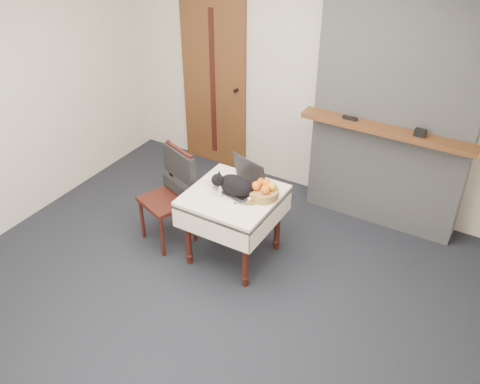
{
  "coord_description": "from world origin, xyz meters",
  "views": [
    {
      "loc": [
        1.97,
        -2.83,
        3.3
      ],
      "look_at": [
        0.03,
        0.48,
        0.78
      ],
      "focal_mm": 40.0,
      "sensor_mm": 36.0,
      "label": 1
    }
  ],
  "objects_px": {
    "side_table": "(233,204)",
    "cream_jar": "(208,182)",
    "chair": "(174,183)",
    "cat": "(236,186)",
    "laptop": "(242,182)",
    "door": "(214,84)",
    "fruit_basket": "(264,191)",
    "pill_bottle": "(249,201)"
  },
  "relations": [
    {
      "from": "chair",
      "to": "cat",
      "type": "bearing_deg",
      "value": 20.83
    },
    {
      "from": "laptop",
      "to": "pill_bottle",
      "type": "distance_m",
      "value": 0.26
    },
    {
      "from": "cream_jar",
      "to": "chair",
      "type": "bearing_deg",
      "value": -176.75
    },
    {
      "from": "cream_jar",
      "to": "chair",
      "type": "height_order",
      "value": "chair"
    },
    {
      "from": "fruit_basket",
      "to": "side_table",
      "type": "bearing_deg",
      "value": -158.87
    },
    {
      "from": "door",
      "to": "fruit_basket",
      "type": "xyz_separation_m",
      "value": [
        1.38,
        -1.35,
        -0.24
      ]
    },
    {
      "from": "cat",
      "to": "fruit_basket",
      "type": "bearing_deg",
      "value": 1.03
    },
    {
      "from": "side_table",
      "to": "cat",
      "type": "distance_m",
      "value": 0.21
    },
    {
      "from": "laptop",
      "to": "cream_jar",
      "type": "height_order",
      "value": "laptop"
    },
    {
      "from": "side_table",
      "to": "laptop",
      "type": "bearing_deg",
      "value": 75.15
    },
    {
      "from": "laptop",
      "to": "fruit_basket",
      "type": "height_order",
      "value": "laptop"
    },
    {
      "from": "laptop",
      "to": "chair",
      "type": "xyz_separation_m",
      "value": [
        -0.68,
        -0.12,
        -0.16
      ]
    },
    {
      "from": "side_table",
      "to": "chair",
      "type": "bearing_deg",
      "value": -178.93
    },
    {
      "from": "cat",
      "to": "fruit_basket",
      "type": "xyz_separation_m",
      "value": [
        0.22,
        0.1,
        -0.03
      ]
    },
    {
      "from": "cream_jar",
      "to": "door",
      "type": "bearing_deg",
      "value": 120.86
    },
    {
      "from": "cream_jar",
      "to": "chair",
      "type": "distance_m",
      "value": 0.4
    },
    {
      "from": "cat",
      "to": "cream_jar",
      "type": "bearing_deg",
      "value": 153.62
    },
    {
      "from": "laptop",
      "to": "door",
      "type": "bearing_deg",
      "value": 146.4
    },
    {
      "from": "laptop",
      "to": "cat",
      "type": "xyz_separation_m",
      "value": [
        0.0,
        -0.11,
        0.03
      ]
    },
    {
      "from": "door",
      "to": "cream_jar",
      "type": "height_order",
      "value": "door"
    },
    {
      "from": "side_table",
      "to": "cream_jar",
      "type": "xyz_separation_m",
      "value": [
        -0.27,
        0.01,
        0.15
      ]
    },
    {
      "from": "pill_bottle",
      "to": "cream_jar",
      "type": "bearing_deg",
      "value": 169.98
    },
    {
      "from": "laptop",
      "to": "pill_bottle",
      "type": "xyz_separation_m",
      "value": [
        0.18,
        -0.18,
        -0.04
      ]
    },
    {
      "from": "cream_jar",
      "to": "fruit_basket",
      "type": "relative_size",
      "value": 0.27
    },
    {
      "from": "door",
      "to": "chair",
      "type": "relative_size",
      "value": 2.08
    },
    {
      "from": "fruit_basket",
      "to": "cream_jar",
      "type": "bearing_deg",
      "value": -170.42
    },
    {
      "from": "chair",
      "to": "fruit_basket",
      "type": "bearing_deg",
      "value": 27.09
    },
    {
      "from": "laptop",
      "to": "chair",
      "type": "distance_m",
      "value": 0.7
    },
    {
      "from": "side_table",
      "to": "chair",
      "type": "height_order",
      "value": "chair"
    },
    {
      "from": "cat",
      "to": "cream_jar",
      "type": "distance_m",
      "value": 0.31
    },
    {
      "from": "cream_jar",
      "to": "fruit_basket",
      "type": "bearing_deg",
      "value": 9.58
    },
    {
      "from": "chair",
      "to": "cream_jar",
      "type": "bearing_deg",
      "value": 23.42
    },
    {
      "from": "laptop",
      "to": "chair",
      "type": "relative_size",
      "value": 0.47
    },
    {
      "from": "side_table",
      "to": "chair",
      "type": "distance_m",
      "value": 0.65
    },
    {
      "from": "chair",
      "to": "door",
      "type": "bearing_deg",
      "value": 128.35
    },
    {
      "from": "cream_jar",
      "to": "fruit_basket",
      "type": "height_order",
      "value": "fruit_basket"
    },
    {
      "from": "door",
      "to": "laptop",
      "type": "xyz_separation_m",
      "value": [
        1.15,
        -1.34,
        -0.23
      ]
    },
    {
      "from": "side_table",
      "to": "cat",
      "type": "height_order",
      "value": "cat"
    },
    {
      "from": "side_table",
      "to": "cream_jar",
      "type": "bearing_deg",
      "value": 177.97
    },
    {
      "from": "side_table",
      "to": "pill_bottle",
      "type": "distance_m",
      "value": 0.26
    },
    {
      "from": "cat",
      "to": "chair",
      "type": "bearing_deg",
      "value": 156.92
    },
    {
      "from": "pill_bottle",
      "to": "chair",
      "type": "bearing_deg",
      "value": 175.84
    }
  ]
}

